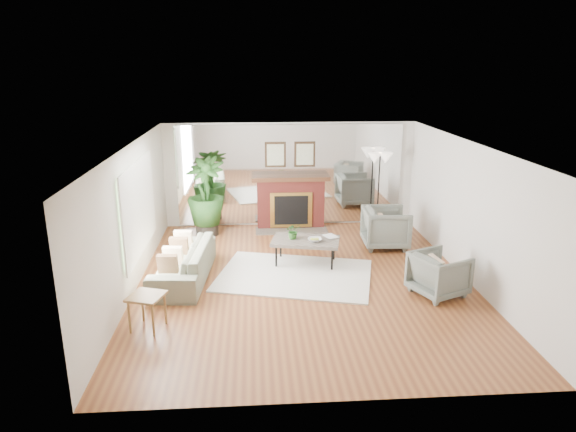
{
  "coord_description": "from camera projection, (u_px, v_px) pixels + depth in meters",
  "views": [
    {
      "loc": [
        -0.9,
        -8.62,
        3.84
      ],
      "look_at": [
        -0.25,
        0.6,
        1.07
      ],
      "focal_mm": 32.0,
      "sensor_mm": 36.0,
      "label": 1
    }
  ],
  "objects": [
    {
      "name": "mirror_panel",
      "position": [
        290.0,
        175.0,
        12.36
      ],
      "size": [
        5.4,
        0.04,
        2.4
      ],
      "primitive_type": "cube",
      "color": "silver",
      "rests_on": "wall_back"
    },
    {
      "name": "coffee_table",
      "position": [
        306.0,
        242.0,
        10.05
      ],
      "size": [
        1.43,
        1.02,
        0.52
      ],
      "rotation": [
        0.0,
        0.0,
        -0.22
      ],
      "color": "#685D52",
      "rests_on": "ground"
    },
    {
      "name": "ground",
      "position": [
        304.0,
        281.0,
        9.4
      ],
      "size": [
        7.0,
        7.0,
        0.0
      ],
      "primitive_type": "plane",
      "color": "brown",
      "rests_on": "ground"
    },
    {
      "name": "wall_right",
      "position": [
        469.0,
        212.0,
        9.24
      ],
      "size": [
        0.02,
        7.0,
        2.5
      ],
      "primitive_type": "cube",
      "color": "silver",
      "rests_on": "ground"
    },
    {
      "name": "potted_ficus",
      "position": [
        206.0,
        194.0,
        11.69
      ],
      "size": [
        1.07,
        1.07,
        1.8
      ],
      "color": "black",
      "rests_on": "ground"
    },
    {
      "name": "area_rug",
      "position": [
        295.0,
        275.0,
        9.62
      ],
      "size": [
        3.2,
        2.63,
        0.03
      ],
      "primitive_type": "cube",
      "rotation": [
        0.0,
        0.0,
        -0.25
      ],
      "color": "white",
      "rests_on": "ground"
    },
    {
      "name": "book",
      "position": [
        326.0,
        237.0,
        10.13
      ],
      "size": [
        0.32,
        0.36,
        0.02
      ],
      "primitive_type": "imported",
      "rotation": [
        0.0,
        0.0,
        0.4
      ],
      "color": "olive",
      "rests_on": "coffee_table"
    },
    {
      "name": "fireplace",
      "position": [
        291.0,
        201.0,
        12.32
      ],
      "size": [
        1.85,
        0.83,
        2.05
      ],
      "color": "maroon",
      "rests_on": "ground"
    },
    {
      "name": "fruit_bowl",
      "position": [
        315.0,
        240.0,
        9.92
      ],
      "size": [
        0.28,
        0.28,
        0.07
      ],
      "primitive_type": "imported",
      "rotation": [
        0.0,
        0.0,
        -0.08
      ],
      "color": "olive",
      "rests_on": "coffee_table"
    },
    {
      "name": "armchair_front",
      "position": [
        439.0,
        274.0,
        8.76
      ],
      "size": [
        1.08,
        1.07,
        0.75
      ],
      "primitive_type": "imported",
      "rotation": [
        0.0,
        0.0,
        1.99
      ],
      "color": "slate",
      "rests_on": "ground"
    },
    {
      "name": "armchair_back",
      "position": [
        386.0,
        228.0,
        11.05
      ],
      "size": [
        0.99,
        0.96,
        0.87
      ],
      "primitive_type": "imported",
      "rotation": [
        0.0,
        0.0,
        1.53
      ],
      "color": "slate",
      "rests_on": "ground"
    },
    {
      "name": "sofa",
      "position": [
        183.0,
        262.0,
        9.41
      ],
      "size": [
        1.04,
        2.28,
        0.65
      ],
      "primitive_type": "imported",
      "rotation": [
        0.0,
        0.0,
        -1.65
      ],
      "color": "slate",
      "rests_on": "ground"
    },
    {
      "name": "window_panel",
      "position": [
        138.0,
        207.0,
        9.19
      ],
      "size": [
        0.04,
        2.4,
        1.5
      ],
      "primitive_type": "cube",
      "color": "#B2E09E",
      "rests_on": "wall_left"
    },
    {
      "name": "side_table",
      "position": [
        147.0,
        301.0,
        7.6
      ],
      "size": [
        0.6,
        0.6,
        0.55
      ],
      "rotation": [
        0.0,
        0.0,
        -0.31
      ],
      "color": "olive",
      "rests_on": "ground"
    },
    {
      "name": "floor_lamp",
      "position": [
        380.0,
        164.0,
        12.06
      ],
      "size": [
        0.59,
        0.33,
        1.82
      ],
      "color": "black",
      "rests_on": "ground"
    },
    {
      "name": "tabletop_plant",
      "position": [
        293.0,
        231.0,
        10.04
      ],
      "size": [
        0.3,
        0.26,
        0.32
      ],
      "primitive_type": "imported",
      "rotation": [
        0.0,
        0.0,
        0.04
      ],
      "color": "#2D561F",
      "rests_on": "coffee_table"
    },
    {
      "name": "wall_back",
      "position": [
        290.0,
        175.0,
        12.38
      ],
      "size": [
        6.0,
        0.02,
        2.5
      ],
      "primitive_type": "cube",
      "color": "silver",
      "rests_on": "ground"
    },
    {
      "name": "wall_left",
      "position": [
        132.0,
        219.0,
        8.84
      ],
      "size": [
        0.02,
        7.0,
        2.5
      ],
      "primitive_type": "cube",
      "color": "silver",
      "rests_on": "ground"
    }
  ]
}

